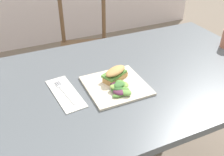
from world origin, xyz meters
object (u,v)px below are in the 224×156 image
at_px(sandwich_half_front, 115,74).
at_px(dining_table, 126,96).
at_px(plate_lunch, 116,86).
at_px(fork_on_napkin, 64,91).
at_px(chair_wooden_far, 86,48).

bearing_deg(sandwich_half_front, dining_table, 16.26).
relative_size(plate_lunch, fork_on_napkin, 1.35).
bearing_deg(dining_table, plate_lunch, -144.19).
bearing_deg(dining_table, sandwich_half_front, -163.74).
bearing_deg(chair_wooden_far, dining_table, -97.01).
distance_m(dining_table, sandwich_half_front, 0.17).
relative_size(chair_wooden_far, fork_on_napkin, 4.68).
relative_size(chair_wooden_far, plate_lunch, 3.48).
xyz_separation_m(plate_lunch, fork_on_napkin, (-0.21, 0.06, 0.00)).
bearing_deg(chair_wooden_far, plate_lunch, -101.18).
bearing_deg(chair_wooden_far, fork_on_napkin, -113.91).
xyz_separation_m(chair_wooden_far, plate_lunch, (-0.19, -0.97, 0.30)).
height_order(sandwich_half_front, fork_on_napkin, sandwich_half_front).
bearing_deg(plate_lunch, chair_wooden_far, 78.82).
height_order(plate_lunch, fork_on_napkin, plate_lunch).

